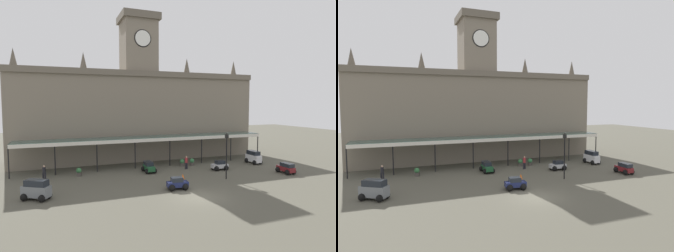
% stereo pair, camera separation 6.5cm
% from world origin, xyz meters
% --- Properties ---
extents(ground_plane, '(140.00, 140.00, 0.00)m').
position_xyz_m(ground_plane, '(0.00, 0.00, 0.00)').
color(ground_plane, '#504D41').
extents(station_building, '(35.39, 6.71, 21.32)m').
position_xyz_m(station_building, '(-0.00, 19.91, 7.19)').
color(station_building, slate).
rests_on(station_building, ground).
extents(entrance_canopy, '(33.52, 3.26, 3.87)m').
position_xyz_m(entrance_canopy, '(0.00, 14.33, 3.71)').
color(entrance_canopy, '#38564C').
rests_on(entrance_canopy, ground).
extents(car_navy_sedan, '(2.13, 1.66, 1.19)m').
position_xyz_m(car_navy_sedan, '(-0.82, 2.83, 0.50)').
color(car_navy_sedan, '#19214C').
rests_on(car_navy_sedan, ground).
extents(car_grey_van, '(2.59, 2.34, 1.77)m').
position_xyz_m(car_grey_van, '(-13.36, 4.42, 0.81)').
color(car_grey_van, slate).
rests_on(car_grey_van, ground).
extents(car_silver_sedan, '(2.10, 1.60, 1.19)m').
position_xyz_m(car_silver_sedan, '(7.30, 8.45, 0.50)').
color(car_silver_sedan, '#B2B5BA').
rests_on(car_silver_sedan, ground).
extents(car_maroon_estate, '(1.55, 2.26, 1.27)m').
position_xyz_m(car_maroon_estate, '(13.77, 4.12, 0.56)').
color(car_maroon_estate, maroon).
rests_on(car_maroon_estate, ground).
extents(car_white_van, '(1.63, 2.42, 1.77)m').
position_xyz_m(car_white_van, '(13.75, 10.22, 0.81)').
color(car_white_van, silver).
rests_on(car_white_van, ground).
extents(car_green_estate, '(1.56, 2.26, 1.27)m').
position_xyz_m(car_green_estate, '(-1.34, 10.53, 0.56)').
color(car_green_estate, '#1E512D').
rests_on(car_green_estate, ground).
extents(pedestrian_crossing_forecourt, '(0.38, 0.34, 1.67)m').
position_xyz_m(pedestrian_crossing_forecourt, '(-13.01, 10.88, 0.91)').
color(pedestrian_crossing_forecourt, black).
rests_on(pedestrian_crossing_forecourt, ground).
extents(pedestrian_near_entrance, '(0.38, 0.34, 1.67)m').
position_xyz_m(pedestrian_near_entrance, '(3.59, 10.39, 0.91)').
color(pedestrian_near_entrance, black).
rests_on(pedestrian_near_entrance, ground).
extents(victorian_lamppost, '(0.30, 0.30, 5.12)m').
position_xyz_m(victorian_lamppost, '(5.71, 4.47, 3.17)').
color(victorian_lamppost, black).
rests_on(victorian_lamppost, ground).
extents(traffic_cone, '(0.40, 0.40, 0.57)m').
position_xyz_m(traffic_cone, '(1.25, 6.19, 0.29)').
color(traffic_cone, orange).
rests_on(traffic_cone, ground).
extents(planter_by_canopy, '(0.60, 0.60, 0.96)m').
position_xyz_m(planter_by_canopy, '(5.17, 12.04, 0.49)').
color(planter_by_canopy, '#47423D').
rests_on(planter_by_canopy, ground).
extents(planter_near_kerb, '(0.60, 0.60, 0.96)m').
position_xyz_m(planter_near_kerb, '(3.75, 12.07, 0.49)').
color(planter_near_kerb, '#47423D').
rests_on(planter_near_kerb, ground).
extents(planter_forecourt_centre, '(0.60, 0.60, 0.96)m').
position_xyz_m(planter_forecourt_centre, '(-9.39, 11.55, 0.49)').
color(planter_forecourt_centre, '#47423D').
rests_on(planter_forecourt_centre, ground).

